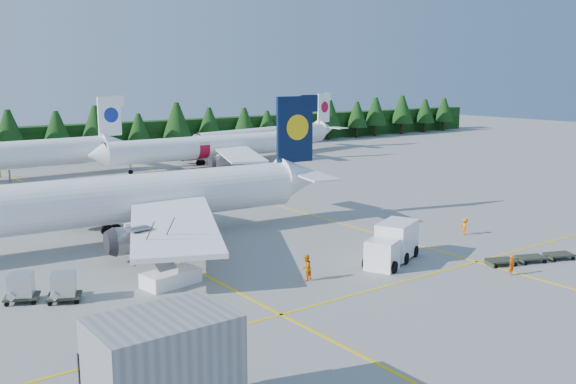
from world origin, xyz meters
TOP-DOWN VIEW (x-y plane):
  - ground at (0.00, 0.00)m, footprint 320.00×320.00m
  - taxi_stripe_a at (-14.00, 20.00)m, footprint 0.25×120.00m
  - taxi_stripe_b at (6.00, 20.00)m, footprint 0.25×120.00m
  - taxi_stripe_cross at (0.00, -6.00)m, footprint 80.00×0.25m
  - treeline_hedge at (0.00, 82.00)m, footprint 220.00×4.00m
  - terminal_building at (-26.00, -14.00)m, footprint 6.00×4.00m
  - airliner_navy at (-17.80, 17.85)m, footprint 44.87×36.78m
  - airliner_red at (12.95, 55.38)m, footprint 37.68×31.02m
  - airliner_far_right at (30.08, 62.01)m, footprint 38.33×11.17m
  - airstairs at (-17.15, 3.98)m, footprint 4.46×6.05m
  - service_truck at (0.19, -1.86)m, footprint 6.97×4.90m
  - dolly_train at (9.51, -8.69)m, footprint 8.02×3.99m
  - uld_pair at (-25.74, 5.58)m, footprint 5.10×4.07m
  - crew_a at (5.16, -9.84)m, footprint 0.59×0.40m
  - crew_b at (-8.41, -1.43)m, footprint 1.18×1.05m
  - crew_c at (12.53, 0.47)m, footprint 0.62×0.77m

SIDE VIEW (x-z plane):
  - ground at x=0.00m, z-range 0.00..0.00m
  - taxi_stripe_a at x=-14.00m, z-range 0.00..0.01m
  - taxi_stripe_b at x=6.00m, z-range 0.00..0.01m
  - taxi_stripe_cross at x=0.00m, z-range 0.00..0.01m
  - dolly_train at x=9.51m, z-range 0.36..0.49m
  - crew_a at x=5.16m, z-range 0.00..1.59m
  - crew_c at x=12.53m, z-range 0.00..1.62m
  - airstairs at x=-17.15m, z-range -1.06..2.68m
  - crew_b at x=-8.41m, z-range 0.00..2.01m
  - uld_pair at x=-25.74m, z-range 0.30..2.00m
  - service_truck at x=0.19m, z-range -0.02..3.16m
  - terminal_building at x=-26.00m, z-range 0.00..5.20m
  - treeline_hedge at x=0.00m, z-range 0.00..6.00m
  - airliner_red at x=12.95m, z-range -2.18..8.78m
  - airliner_far_right at x=30.08m, z-range -2.10..9.17m
  - airliner_navy at x=-17.80m, z-range -2.60..10.45m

